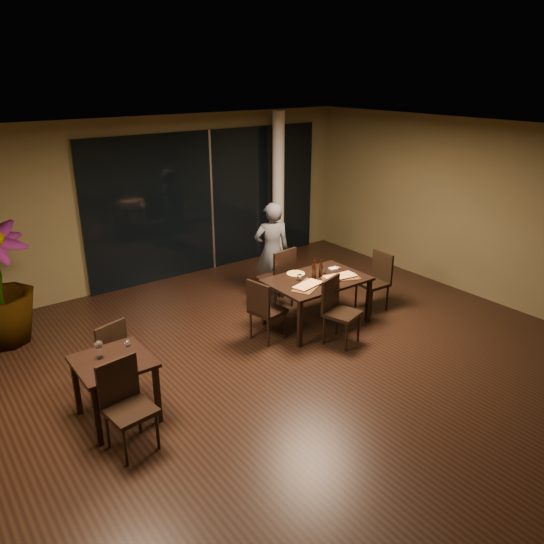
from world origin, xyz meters
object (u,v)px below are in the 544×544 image
at_px(chair_main_left, 264,308).
at_px(bottle_c, 314,269).
at_px(bottle_b, 321,269).
at_px(chair_main_far, 279,275).
at_px(chair_main_near, 337,307).
at_px(bottle_a, 314,270).
at_px(diner, 272,251).
at_px(main_table, 317,283).
at_px(chair_side_far, 108,351).
at_px(chair_side_near, 125,401).
at_px(side_table, 114,370).
at_px(chair_main_right, 377,278).

xyz_separation_m(chair_main_left, bottle_c, (0.97, 0.05, 0.36)).
bearing_deg(bottle_c, bottle_b, -29.90).
height_order(chair_main_far, chair_main_near, chair_main_far).
bearing_deg(bottle_a, bottle_c, 52.63).
height_order(chair_main_left, bottle_c, bottle_c).
xyz_separation_m(chair_main_near, diner, (0.20, 1.86, 0.30)).
height_order(main_table, diner, diner).
bearing_deg(chair_main_left, chair_main_far, -58.68).
bearing_deg(main_table, chair_main_near, -103.46).
bearing_deg(diner, bottle_b, 112.78).
xyz_separation_m(chair_main_far, bottle_b, (0.20, -0.79, 0.31)).
distance_m(bottle_a, bottle_c, 0.06).
height_order(chair_main_near, chair_main_left, chair_main_near).
xyz_separation_m(chair_side_far, diner, (3.30, 1.10, 0.33)).
bearing_deg(bottle_b, chair_side_near, -163.80).
relative_size(chair_main_near, chair_side_far, 1.05).
xyz_separation_m(main_table, chair_main_near, (-0.15, -0.61, -0.13)).
distance_m(chair_side_near, bottle_a, 3.61).
height_order(side_table, bottle_a, bottle_a).
relative_size(side_table, chair_main_left, 0.85).
bearing_deg(chair_main_right, bottle_a, -95.09).
bearing_deg(bottle_c, main_table, -82.48).
distance_m(chair_side_near, diner, 4.21).
bearing_deg(main_table, chair_main_left, 178.59).
bearing_deg(main_table, chair_side_near, -163.67).
relative_size(chair_main_right, bottle_b, 3.39).
relative_size(main_table, chair_side_far, 1.63).
bearing_deg(chair_main_near, diner, 66.44).
xyz_separation_m(chair_main_right, diner, (-1.12, 1.38, 0.31)).
distance_m(diner, bottle_b, 1.23).
bearing_deg(chair_main_right, chair_main_near, -67.72).
xyz_separation_m(chair_main_near, bottle_a, (0.10, 0.64, 0.36)).
distance_m(chair_main_near, chair_side_far, 3.19).
xyz_separation_m(main_table, chair_side_far, (-3.25, 0.14, -0.16)).
relative_size(main_table, diner, 0.89).
distance_m(diner, bottle_a, 1.22).
bearing_deg(bottle_b, bottle_c, 150.10).
xyz_separation_m(chair_main_far, chair_main_near, (-0.03, -1.42, -0.04)).
height_order(chair_main_near, bottle_c, bottle_c).
distance_m(bottle_a, bottle_b, 0.13).
distance_m(chair_main_far, chair_main_left, 1.17).
bearing_deg(bottle_c, diner, 86.80).
bearing_deg(chair_main_right, diner, -138.41).
bearing_deg(diner, side_table, 48.19).
bearing_deg(chair_side_near, diner, 25.42).
xyz_separation_m(main_table, side_table, (-3.40, -0.50, -0.05)).
bearing_deg(diner, chair_main_left, 70.96).
xyz_separation_m(chair_main_far, chair_side_near, (-3.37, -1.82, -0.04)).
xyz_separation_m(chair_main_near, chair_side_near, (-3.34, -0.41, 0.00)).
distance_m(chair_main_far, bottle_a, 0.84).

